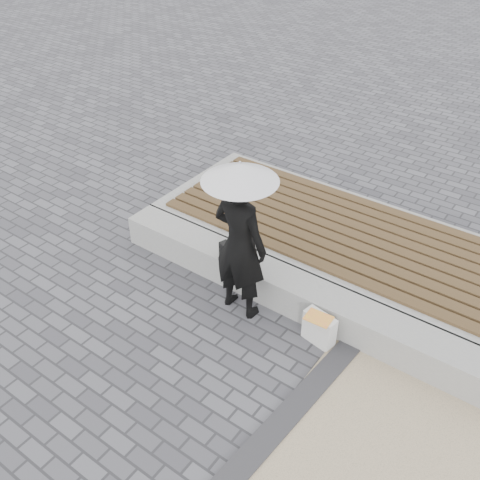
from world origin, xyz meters
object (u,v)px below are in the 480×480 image
woman (240,245)px  handbag (230,254)px  seating_ledge (293,292)px  parasol (240,172)px  canvas_tote (319,329)px

woman → handbag: bearing=-34.3°
seating_ledge → woman: size_ratio=2.68×
seating_ledge → woman: 0.97m
woman → parasol: bearing=-177.8°
seating_ledge → parasol: 1.76m
woman → handbag: (-0.33, 0.24, -0.42)m
seating_ledge → parasol: parasol is taller
woman → seating_ledge: bearing=-137.8°
seating_ledge → parasol: (-0.49, -0.41, 1.64)m
canvas_tote → woman: bearing=-166.3°
handbag → canvas_tote: bearing=10.2°
canvas_tote → seating_ledge: bearing=158.0°
woman → parasol: 0.91m
canvas_tote → handbag: bearing=-177.3°
parasol → woman: bearing=180.0°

